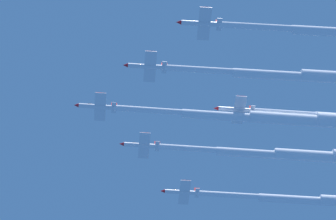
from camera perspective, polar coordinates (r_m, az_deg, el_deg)
The scene contains 2 objects.
jet_lead at distance 186.22m, azimuth 9.14°, elevation -0.65°, with size 44.90×65.30×3.77m.
jet_starboard_inner at distance 196.47m, azimuth 10.49°, elevation -3.33°, with size 41.38×60.20×3.77m.
Camera 1 is at (91.70, 51.70, 30.71)m, focal length 82.18 mm.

